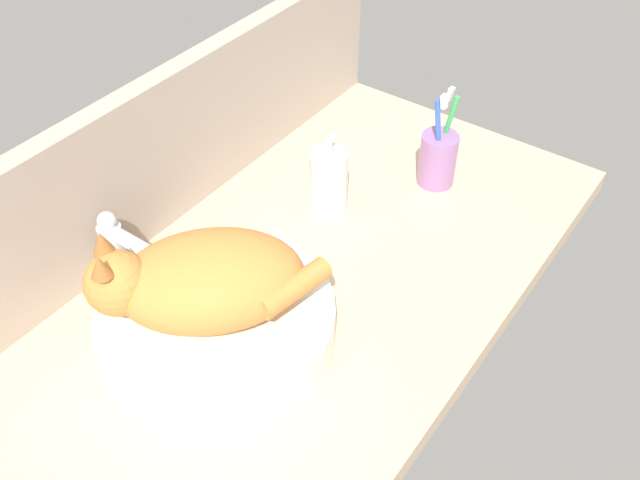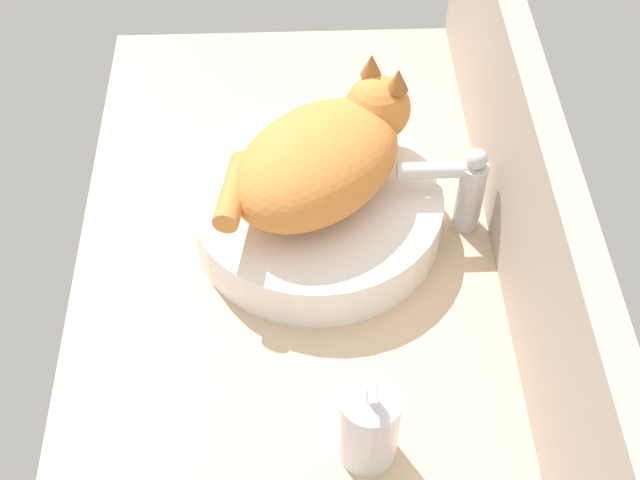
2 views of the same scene
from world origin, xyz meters
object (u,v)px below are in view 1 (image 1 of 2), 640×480
object	(u,v)px
sink_basin	(217,323)
cat	(200,280)
soap_dispenser	(329,180)
toothbrush_cup	(438,158)
faucet	(118,248)

from	to	relation	value
sink_basin	cat	distance (cm)	9.18
soap_dispenser	toothbrush_cup	size ratio (longest dim) A/B	0.77
toothbrush_cup	sink_basin	bearing A→B (deg)	171.75
sink_basin	cat	world-z (taller)	cat
sink_basin	faucet	distance (cm)	19.56
cat	faucet	bearing A→B (deg)	86.74
cat	sink_basin	bearing A→B (deg)	-41.13
sink_basin	toothbrush_cup	world-z (taller)	toothbrush_cup
sink_basin	faucet	xyz separation A→B (cm)	(0.01, 19.15, 3.99)
cat	soap_dispenser	world-z (taller)	cat
soap_dispenser	sink_basin	bearing A→B (deg)	-172.45
faucet	toothbrush_cup	distance (cm)	57.07
sink_basin	toothbrush_cup	size ratio (longest dim) A/B	1.79
cat	faucet	size ratio (longest dim) A/B	2.19
cat	toothbrush_cup	world-z (taller)	cat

